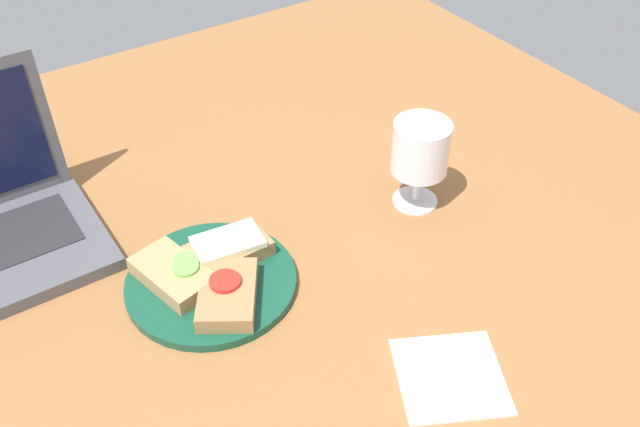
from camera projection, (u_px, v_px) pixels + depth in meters
wooden_table at (295, 268)px, 97.74cm from camera, size 140.00×140.00×3.00cm
plate at (211, 282)px, 92.68cm from camera, size 22.26×22.26×1.24cm
sandwich_with_cheese at (229, 248)px, 94.58cm from camera, size 10.81×6.91×3.05cm
sandwich_with_cucumber at (174, 274)px, 91.20cm from camera, size 8.70×12.36×2.79cm
sandwich_with_tomato at (228, 294)px, 88.59cm from camera, size 11.70×12.88×2.88cm
wine_glass at (420, 150)px, 100.28cm from camera, size 8.19×8.19×13.66cm
napkin at (450, 376)px, 81.76cm from camera, size 16.11×16.07×0.40cm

